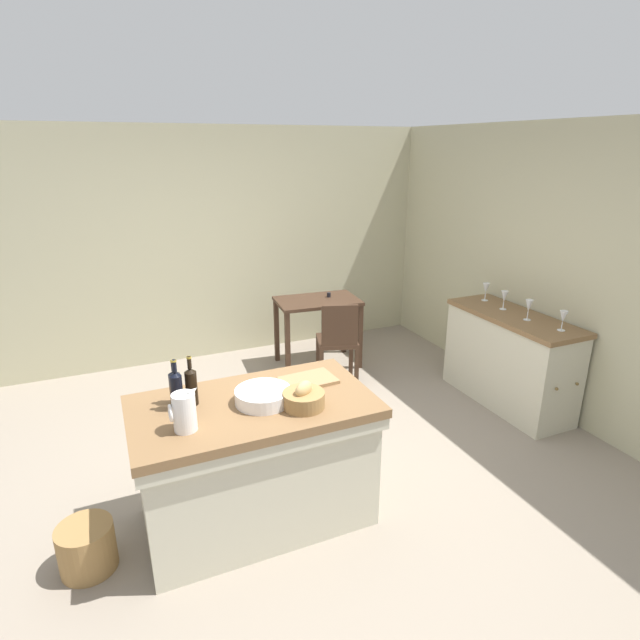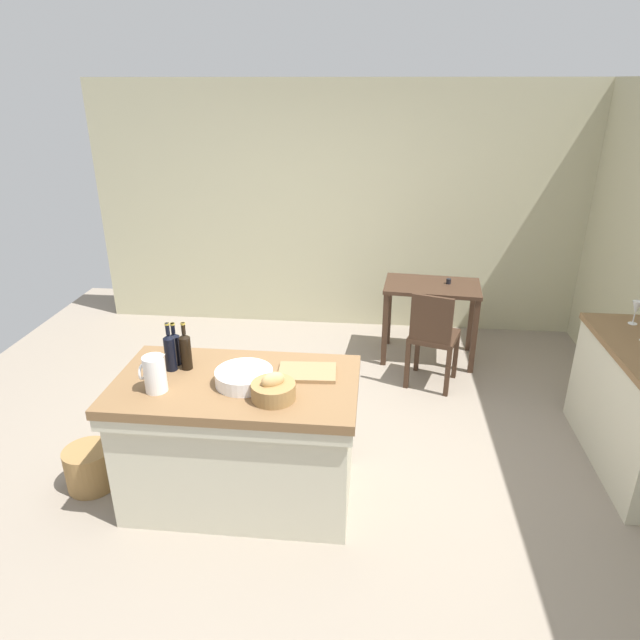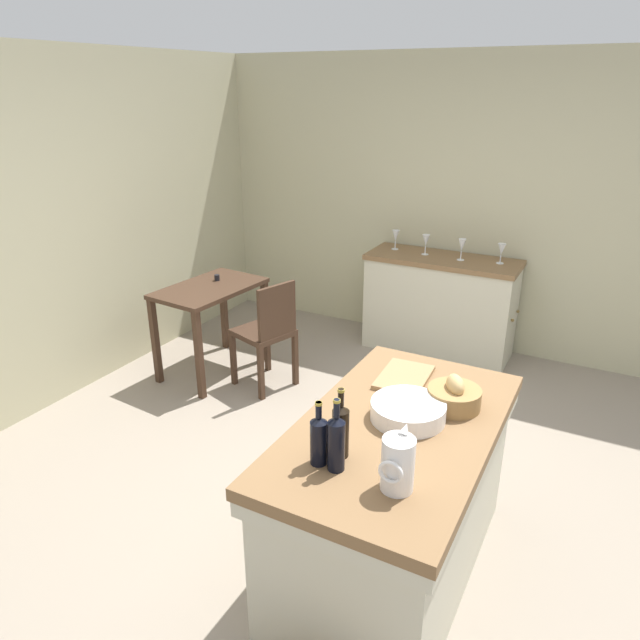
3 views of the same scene
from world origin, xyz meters
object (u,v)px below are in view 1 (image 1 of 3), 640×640
Objects in this scene: wine_glass_middle at (504,297)px; wine_glass_left at (529,306)px; pitcher at (184,412)px; wine_bottle_green at (177,389)px; bread_basket at (304,398)px; writing_desk at (318,311)px; wooden_chair at (338,340)px; island_table at (255,457)px; wash_bowl at (263,396)px; wine_bottle_dark at (191,385)px; side_cabinet at (509,359)px; wine_bottle_amber at (175,386)px; wine_glass_far_left at (563,317)px; wine_glass_right at (486,289)px; wicker_hamper at (87,547)px; cutting_board at (308,380)px.

wine_glass_left is at bearing -94.29° from wine_glass_middle.
wine_bottle_green reaches higher than pitcher.
bread_basket is 0.76m from wine_bottle_green.
wooden_chair is at bearing -92.33° from writing_desk.
wash_bowl reaches higher than island_table.
wine_glass_left is at bearing 6.22° from wine_bottle_dark.
writing_desk is 2.59m from wash_bowl.
writing_desk is at bearing 57.73° from island_table.
wine_bottle_amber is at bearing -172.16° from side_cabinet.
bread_basket is 2.50m from wine_glass_far_left.
wine_bottle_dark is (-0.41, 0.15, 0.09)m from wash_bowl.
bread_basket is (-1.09, -1.79, 0.43)m from wooden_chair.
writing_desk is at bearing 141.43° from wine_glass_right.
wash_bowl is 1.35m from wicker_hamper.
wine_bottle_dark is 1.11× the size of wine_bottle_amber.
bread_basket is 0.80× the size of wine_bottle_green.
pitcher is 3.20m from wine_glass_far_left.
island_table is 8.41× the size of wine_glass_right.
wine_glass_far_left reaches higher than writing_desk.
bread_basket is at bearing -26.67° from wine_bottle_dark.
wine_glass_right is at bearing 83.20° from side_cabinet.
island_table is 4.73× the size of wine_bottle_dark.
cutting_board reaches higher than island_table.
bread_basket reaches higher than wicker_hamper.
island_table is 2.10m from wooden_chair.
wine_glass_right is (0.01, 0.96, 0.00)m from wine_glass_far_left.
wine_bottle_dark is (-0.77, -0.00, 0.12)m from cutting_board.
writing_desk is at bearing 50.02° from wine_bottle_dark.
side_cabinet is at bearing -95.52° from wine_glass_middle.
wine_bottle_green is 3.22m from wine_glass_middle.
wine_bottle_green is 3.14m from wine_glass_left.
wash_bowl is at bearing -14.13° from wine_bottle_green.
pitcher is 0.34m from wine_bottle_amber.
bread_basket is at bearing -1.60° from pitcher.
island_table is 4.29× the size of wash_bowl.
wash_bowl is at bearing -169.59° from wine_glass_left.
wash_bowl is 0.54m from wine_bottle_amber.
wine_bottle_green is at bearing -170.72° from side_cabinet.
wicker_hamper is (-1.11, 0.01, -0.77)m from wash_bowl.
wine_glass_far_left is at bearing -79.63° from wine_glass_left.
wooden_chair reaches higher than side_cabinet.
side_cabinet is 3.27m from pitcher.
wash_bowl is at bearing -157.14° from cutting_board.
side_cabinet is 2.36m from cutting_board.
wicker_hamper is (-3.76, -0.81, -0.88)m from wine_glass_middle.
island_table is at bearing 20.27° from pitcher.
island_table is 5.83× the size of bread_basket.
pitcher reaches higher than side_cabinet.
wine_glass_left is at bearing -95.85° from wine_glass_right.
wine_bottle_dark is 3.13m from wine_glass_middle.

